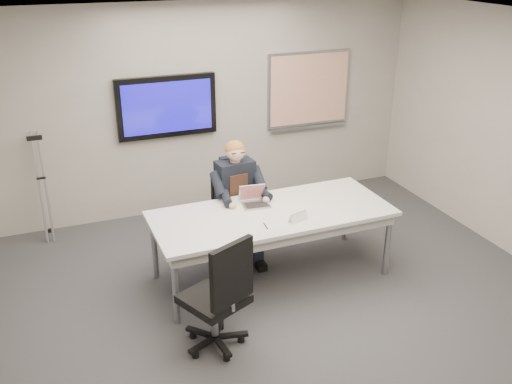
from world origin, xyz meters
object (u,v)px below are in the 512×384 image
object	(u,v)px
office_chair_far	(233,226)
conference_table	(272,219)
seated_person	(241,214)
laptop	(254,200)
office_chair_near	(218,314)

from	to	relation	value
office_chair_far	conference_table	bearing A→B (deg)	-94.51
seated_person	laptop	xyz separation A→B (m)	(0.06, -0.27, 0.28)
seated_person	laptop	distance (m)	0.40
office_chair_far	laptop	size ratio (longest dim) A/B	2.98
office_chair_far	laptop	world-z (taller)	laptop
office_chair_far	office_chair_near	size ratio (longest dim) A/B	0.81
conference_table	laptop	xyz separation A→B (m)	(-0.10, 0.26, 0.14)
office_chair_far	seated_person	distance (m)	0.37
conference_table	office_chair_far	xyz separation A→B (m)	(-0.18, 0.77, -0.41)
office_chair_near	seated_person	bearing A→B (deg)	-141.75
office_chair_near	laptop	world-z (taller)	office_chair_near
office_chair_near	seated_person	size ratio (longest dim) A/B	0.83
office_chair_near	laptop	xyz separation A→B (m)	(0.83, 1.23, 0.49)
office_chair_far	laptop	distance (m)	0.76
conference_table	laptop	bearing A→B (deg)	111.07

